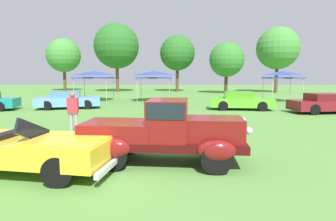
# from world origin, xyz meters

# --- Properties ---
(ground_plane) EXTENTS (120.00, 120.00, 0.00)m
(ground_plane) POSITION_xyz_m (0.00, 0.00, 0.00)
(ground_plane) COLOR #568C3D
(feature_pickup_truck) EXTENTS (4.38, 2.03, 1.70)m
(feature_pickup_truck) POSITION_xyz_m (0.60, 0.11, 0.86)
(feature_pickup_truck) COLOR #400B0B
(feature_pickup_truck) RESTS_ON ground_plane
(neighbor_convertible) EXTENTS (4.61, 2.33, 1.40)m
(neighbor_convertible) POSITION_xyz_m (-2.68, -0.60, 0.58)
(neighbor_convertible) COLOR yellow
(neighbor_convertible) RESTS_ON ground_plane
(show_car_skyblue) EXTENTS (4.59, 2.75, 1.22)m
(show_car_skyblue) POSITION_xyz_m (-6.65, 11.99, 0.60)
(show_car_skyblue) COLOR #669EDB
(show_car_skyblue) RESTS_ON ground_plane
(show_car_lime) EXTENTS (4.33, 2.10, 1.22)m
(show_car_lime) POSITION_xyz_m (5.36, 11.69, 0.60)
(show_car_lime) COLOR #60C62D
(show_car_lime) RESTS_ON ground_plane
(show_car_burgundy) EXTENTS (4.65, 2.25, 1.22)m
(show_car_burgundy) POSITION_xyz_m (10.30, 10.11, 0.60)
(show_car_burgundy) COLOR maroon
(show_car_burgundy) RESTS_ON ground_plane
(spectator_by_row) EXTENTS (0.42, 0.28, 1.69)m
(spectator_by_row) POSITION_xyz_m (-3.12, 3.53, 0.91)
(spectator_by_row) COLOR #9E998E
(spectator_by_row) RESTS_ON ground_plane
(canopy_tent_left_field) EXTENTS (3.13, 3.13, 2.71)m
(canopy_tent_left_field) POSITION_xyz_m (-6.41, 17.74, 2.42)
(canopy_tent_left_field) COLOR #B7B7BC
(canopy_tent_left_field) RESTS_ON ground_plane
(canopy_tent_center_field) EXTENTS (3.09, 3.09, 2.71)m
(canopy_tent_center_field) POSITION_xyz_m (-0.94, 17.47, 2.42)
(canopy_tent_center_field) COLOR #B7B7BC
(canopy_tent_center_field) RESTS_ON ground_plane
(canopy_tent_right_field) EXTENTS (2.79, 2.79, 2.71)m
(canopy_tent_right_field) POSITION_xyz_m (10.33, 17.40, 2.42)
(canopy_tent_right_field) COLOR #B7B7BC
(canopy_tent_right_field) RESTS_ON ground_plane
(treeline_far_left) EXTENTS (5.00, 5.00, 7.79)m
(treeline_far_left) POSITION_xyz_m (-15.73, 34.11, 5.27)
(treeline_far_left) COLOR brown
(treeline_far_left) RESTS_ON ground_plane
(treeline_mid_left) EXTENTS (6.23, 6.23, 9.49)m
(treeline_mid_left) POSITION_xyz_m (-7.21, 31.59, 6.36)
(treeline_mid_left) COLOR brown
(treeline_mid_left) RESTS_ON ground_plane
(treeline_center) EXTENTS (4.95, 4.95, 7.95)m
(treeline_center) POSITION_xyz_m (1.24, 32.47, 5.45)
(treeline_center) COLOR brown
(treeline_center) RESTS_ON ground_plane
(treeline_mid_right) EXTENTS (4.46, 4.46, 6.57)m
(treeline_mid_right) POSITION_xyz_m (7.54, 28.84, 4.32)
(treeline_mid_right) COLOR #47331E
(treeline_mid_right) RESTS_ON ground_plane
(treeline_far_right) EXTENTS (5.58, 5.58, 8.70)m
(treeline_far_right) POSITION_xyz_m (14.56, 30.39, 5.89)
(treeline_far_right) COLOR brown
(treeline_far_right) RESTS_ON ground_plane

